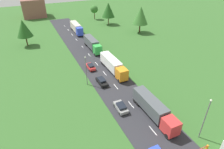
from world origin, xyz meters
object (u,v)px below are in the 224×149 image
at_px(truck_third, 92,44).
at_px(lamppost_lead, 205,117).
at_px(distant_building, 33,8).
at_px(car_fourth, 91,67).
at_px(car_second, 121,107).
at_px(tree_oak, 108,10).
at_px(truck_second, 113,65).
at_px(car_third, 102,81).
at_px(tree_birch, 24,28).
at_px(truck_lead, 154,108).
at_px(tree_pine, 141,15).
at_px(lamppost_second, 86,69).
at_px(barrier_gate, 204,149).
at_px(tree_maple, 94,9).
at_px(truck_fourth, 76,28).

height_order(truck_third, lamppost_lead, lamppost_lead).
bearing_deg(distant_building, car_fourth, -83.13).
xyz_separation_m(car_second, lamppost_lead, (9.22, -12.03, 3.85)).
bearing_deg(tree_oak, truck_second, -112.30).
distance_m(car_third, tree_birch, 37.93).
xyz_separation_m(truck_lead, tree_pine, (24.66, 44.67, 5.18)).
bearing_deg(car_second, lamppost_second, 105.28).
height_order(truck_second, car_second, truck_second).
height_order(truck_third, barrier_gate, truck_third).
relative_size(truck_lead, distant_building, 1.06).
relative_size(truck_third, tree_birch, 1.27).
xyz_separation_m(truck_third, tree_maple, (14.42, 36.70, 2.89)).
bearing_deg(car_fourth, tree_maple, 68.39).
bearing_deg(car_third, lamppost_second, 158.84).
height_order(car_third, lamppost_second, lamppost_second).
xyz_separation_m(truck_second, car_fourth, (-5.19, 3.97, -1.29)).
height_order(truck_lead, distant_building, distant_building).
relative_size(truck_second, tree_oak, 1.26).
xyz_separation_m(truck_second, lamppost_second, (-8.55, -3.01, 2.19)).
bearing_deg(distant_building, truck_second, -79.48).
height_order(car_second, tree_pine, tree_pine).
height_order(tree_pine, distant_building, tree_pine).
relative_size(barrier_gate, tree_maple, 0.66).
relative_size(car_second, tree_birch, 0.43).
relative_size(truck_lead, car_fourth, 3.06).
bearing_deg(lamppost_second, tree_oak, 60.19).
distance_m(lamppost_lead, tree_oak, 70.27).
xyz_separation_m(truck_lead, car_fourth, (-4.85, 23.31, -1.21)).
distance_m(lamppost_lead, tree_pine, 56.23).
relative_size(truck_second, truck_third, 1.06).
height_order(car_fourth, lamppost_lead, lamppost_lead).
relative_size(truck_third, tree_oak, 1.18).
xyz_separation_m(truck_second, car_third, (-5.15, -4.32, -1.35)).
bearing_deg(car_fourth, car_second, -90.26).
xyz_separation_m(barrier_gate, tree_oak, (14.93, 71.41, 6.08)).
relative_size(truck_second, car_fourth, 3.16).
height_order(car_third, tree_pine, tree_pine).
distance_m(tree_oak, distant_building, 43.10).
height_order(barrier_gate, distant_building, distant_building).
xyz_separation_m(tree_oak, tree_birch, (-37.39, -11.90, -0.40)).
bearing_deg(truck_fourth, barrier_gate, -88.03).
relative_size(car_third, barrier_gate, 0.95).
height_order(truck_second, tree_pine, tree_pine).
distance_m(truck_third, car_third, 21.83).
distance_m(car_third, barrier_gate, 26.21).
bearing_deg(car_fourth, barrier_gate, -77.40).
height_order(lamppost_second, tree_birch, tree_birch).
distance_m(truck_lead, distant_building, 92.51).
relative_size(lamppost_lead, tree_oak, 0.83).
relative_size(tree_birch, tree_pine, 0.87).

